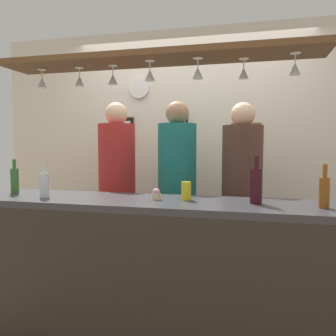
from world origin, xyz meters
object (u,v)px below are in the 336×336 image
picture_frame_caricature (122,133)px  picture_frame_crest (179,126)px  person_middle_teal_shirt (177,180)px  bottle_beer_amber_tall (324,191)px  picture_frame_lower_pair (246,132)px  bottle_beer_green_import (15,180)px  drink_can (186,191)px  cupcake (156,194)px  bottle_wine_dark_red (256,185)px  person_right_brown_shirt (242,183)px  bottle_soda_clear (44,184)px  person_left_red_shirt (117,178)px  wall_clock (139,88)px

picture_frame_caricature → picture_frame_crest: 0.66m
person_middle_teal_shirt → picture_frame_caricature: bearing=139.7°
bottle_beer_amber_tall → picture_frame_lower_pair: size_ratio=0.87×
bottle_beer_green_import → drink_can: size_ratio=2.13×
drink_can → cupcake: size_ratio=1.56×
bottle_wine_dark_red → picture_frame_caricature: (-1.44, 1.38, 0.38)m
person_right_brown_shirt → bottle_beer_green_import: person_right_brown_shirt is taller
person_middle_teal_shirt → picture_frame_caricature: size_ratio=5.15×
picture_frame_caricature → picture_frame_lower_pair: (1.36, 0.00, 0.00)m
person_middle_teal_shirt → bottle_soda_clear: 1.14m
picture_frame_caricature → bottle_wine_dark_red: bearing=-43.8°
picture_frame_lower_pair → picture_frame_crest: picture_frame_crest is taller
drink_can → picture_frame_crest: picture_frame_crest is taller
person_middle_teal_shirt → picture_frame_lower_pair: (0.58, 0.66, 0.44)m
person_left_red_shirt → bottle_wine_dark_red: bearing=-30.3°
bottle_wine_dark_red → bottle_beer_green_import: 1.79m
person_right_brown_shirt → bottle_beer_amber_tall: person_right_brown_shirt is taller
bottle_soda_clear → picture_frame_caricature: bearing=89.6°
person_right_brown_shirt → picture_frame_crest: person_right_brown_shirt is taller
bottle_beer_amber_tall → bottle_beer_green_import: same height
person_left_red_shirt → cupcake: bearing=-51.2°
bottle_beer_green_import → drink_can: 1.34m
bottle_wine_dark_red → bottle_beer_amber_tall: bearing=-8.1°
drink_can → cupcake: drink_can is taller
picture_frame_crest → bottle_beer_green_import: bearing=-126.5°
person_left_red_shirt → bottle_beer_green_import: size_ratio=6.76×
bottle_beer_amber_tall → picture_frame_caricature: size_ratio=0.76×
bottle_beer_green_import → drink_can: bearing=0.6°
person_middle_teal_shirt → person_right_brown_shirt: bearing=0.0°
bottle_beer_green_import → wall_clock: bearing=67.8°
person_middle_teal_shirt → bottle_beer_green_import: 1.32m
person_right_brown_shirt → bottle_soda_clear: bearing=-148.7°
person_middle_teal_shirt → wall_clock: (-0.57, 0.65, 0.93)m
person_left_red_shirt → person_middle_teal_shirt: person_left_red_shirt is taller
person_left_red_shirt → picture_frame_lower_pair: (1.15, 0.66, 0.44)m
cupcake → bottle_wine_dark_red: bearing=0.4°
bottle_wine_dark_red → bottle_beer_green_import: bearing=179.2°
bottle_beer_amber_tall → bottle_beer_green_import: (-2.18, 0.08, 0.00)m
person_middle_teal_shirt → picture_frame_caricature: (-0.77, 0.66, 0.44)m
picture_frame_crest → person_left_red_shirt: bearing=-124.7°
picture_frame_lower_pair → picture_frame_caricature: bearing=180.0°
bottle_beer_amber_tall → cupcake: bottle_beer_amber_tall is taller
person_right_brown_shirt → drink_can: size_ratio=14.14×
picture_frame_caricature → picture_frame_lower_pair: size_ratio=1.13×
bottle_beer_green_import → picture_frame_lower_pair: size_ratio=0.87×
person_right_brown_shirt → picture_frame_caricature: size_ratio=5.07×
bottle_soda_clear → picture_frame_caricature: picture_frame_caricature is taller
person_right_brown_shirt → person_middle_teal_shirt: bearing=-180.0°
person_middle_teal_shirt → wall_clock: size_ratio=7.96×
cupcake → wall_clock: bearing=113.0°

